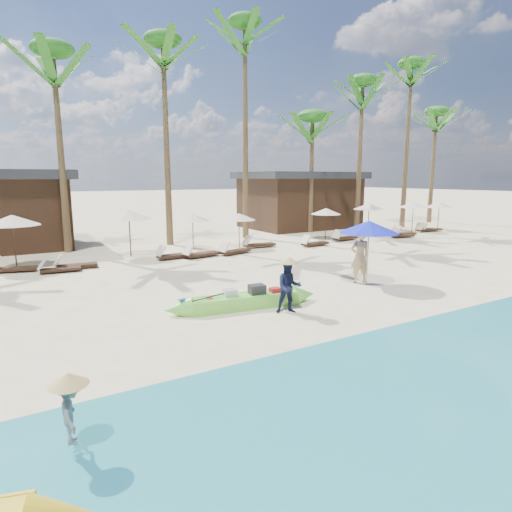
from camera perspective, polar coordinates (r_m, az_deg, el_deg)
ground at (r=12.33m, az=0.78°, el=-7.98°), size 240.00×240.00×0.00m
wet_sand_strip at (r=8.77m, az=18.69°, el=-16.50°), size 240.00×4.50×0.01m
green_canoe at (r=12.98m, az=-1.61°, el=-5.97°), size 5.36×1.18×0.68m
tourist at (r=16.37m, az=13.67°, el=-0.06°), size 0.83×0.66×1.99m
vendor_green at (r=12.44m, az=4.40°, el=-4.15°), size 0.92×0.84×1.54m
vendor_yellow at (r=6.90m, az=-23.45°, el=-18.53°), size 0.41×0.64×0.94m
blue_umbrella at (r=16.06m, az=14.83°, el=3.77°), size 2.19×2.19×2.35m
resort_parasol_4 at (r=20.96m, az=-29.76°, el=4.17°), size 2.27×2.27×2.33m
lounger_4_left at (r=20.47m, az=-29.78°, el=-1.36°), size 1.83×1.00×0.60m
lounger_4_right at (r=19.52m, az=-24.97°, el=-1.50°), size 1.68×0.64×0.56m
resort_parasol_5 at (r=22.05m, az=-16.60°, el=5.32°), size 2.26×2.26×2.32m
lounger_5_left at (r=20.02m, az=-23.14°, el=-1.05°), size 1.79×0.69×0.59m
resort_parasol_6 at (r=23.47m, az=-8.45°, el=5.11°), size 1.90×1.90×1.95m
lounger_6_left at (r=21.08m, az=-11.00°, el=0.19°), size 1.94×0.78×0.64m
lounger_6_right at (r=21.20m, az=-7.54°, el=0.35°), size 1.94×0.87×0.64m
resort_parasol_7 at (r=23.83m, az=-2.28°, el=5.25°), size 1.88×1.88×1.93m
lounger_7_left at (r=21.94m, az=-3.05°, el=0.75°), size 1.91×1.01×0.62m
lounger_7_right at (r=24.02m, az=0.19°, el=1.62°), size 1.93×0.74×0.64m
resort_parasol_8 at (r=27.44m, az=9.32°, el=5.90°), size 1.93×1.93×1.98m
lounger_8_left at (r=24.75m, az=7.67°, el=1.77°), size 1.83×0.67×0.61m
resort_parasol_9 at (r=30.23m, az=14.84°, el=6.42°), size 2.11×2.11×2.17m
lounger_9_left at (r=27.29m, az=11.68°, el=2.46°), size 1.91×0.75×0.63m
lounger_9_right at (r=29.56m, az=18.80°, el=2.68°), size 1.72×0.68×0.57m
resort_parasol_10 at (r=33.24m, az=20.26°, el=6.43°), size 2.09×2.09×2.15m
lounger_10_left at (r=30.19m, az=18.98°, el=2.89°), size 2.02×0.72×0.67m
lounger_10_right at (r=33.50m, az=21.58°, el=3.38°), size 1.80×0.63×0.60m
resort_parasol_11 at (r=34.92m, az=23.25°, el=6.30°), size 2.03×2.03×2.09m
lounger_11_left at (r=33.67m, az=22.18°, el=3.36°), size 1.80×0.79×0.59m
palm_3 at (r=24.88m, az=-25.23°, el=20.34°), size 2.08×2.08×10.52m
palm_4 at (r=25.98m, az=-12.18°, el=22.56°), size 2.08×2.08×11.70m
palm_5 at (r=28.72m, az=-1.47°, el=24.38°), size 2.08×2.08×13.60m
palm_6 at (r=31.12m, az=7.51°, el=16.17°), size 2.08×2.08×8.51m
palm_7 at (r=33.15m, az=13.94°, el=18.99°), size 2.08×2.08×11.08m
palm_8 at (r=36.33m, az=19.86°, el=19.81°), size 2.08×2.08×12.70m
palm_9 at (r=40.91m, az=22.84°, el=15.49°), size 2.08×2.08×9.82m
pavilion_east at (r=34.08m, az=5.78°, el=7.53°), size 8.80×6.60×4.30m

